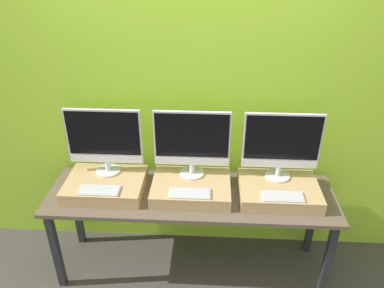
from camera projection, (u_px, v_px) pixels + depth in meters
wall_back at (194, 101)px, 2.74m from camera, size 8.00×0.04×2.60m
workbench at (191, 202)px, 2.74m from camera, size 2.08×0.59×0.73m
wooden_riser_left at (106, 185)px, 2.72m from camera, size 0.56×0.42×0.09m
monitor_left at (104, 139)px, 2.66m from camera, size 0.54×0.18×0.50m
keyboard_left at (99, 190)px, 2.57m from camera, size 0.28×0.12×0.01m
wooden_riser_center at (191, 188)px, 2.69m from camera, size 0.56×0.42×0.09m
monitor_center at (192, 142)px, 2.63m from camera, size 0.54×0.18×0.50m
keyboard_center at (190, 193)px, 2.54m from camera, size 0.28×0.12×0.01m
wooden_riser_right at (279, 191)px, 2.66m from camera, size 0.56×0.42×0.09m
monitor_right at (282, 144)px, 2.60m from camera, size 0.54×0.18×0.50m
keyboard_right at (283, 197)px, 2.51m from camera, size 0.28×0.12×0.01m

